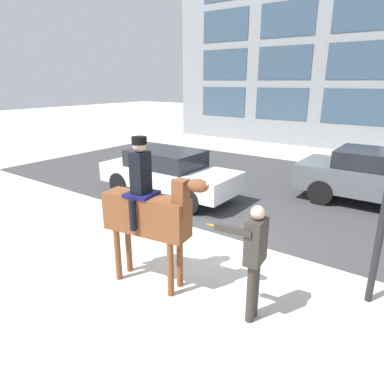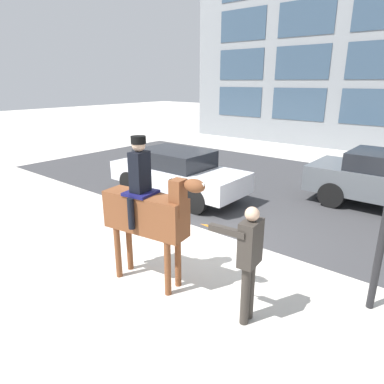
% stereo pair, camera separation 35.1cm
% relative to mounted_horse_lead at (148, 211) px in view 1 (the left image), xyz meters
% --- Properties ---
extents(ground_plane, '(80.00, 80.00, 0.00)m').
position_rel_mounted_horse_lead_xyz_m(ground_plane, '(-0.03, 1.90, -1.36)').
color(ground_plane, beige).
extents(road_surface, '(20.99, 8.50, 0.01)m').
position_rel_mounted_horse_lead_xyz_m(road_surface, '(-0.03, 6.65, -1.36)').
color(road_surface, '#38383A').
rests_on(road_surface, ground_plane).
extents(mounted_horse_lead, '(1.96, 0.66, 2.58)m').
position_rel_mounted_horse_lead_xyz_m(mounted_horse_lead, '(0.00, 0.00, 0.00)').
color(mounted_horse_lead, brown).
rests_on(mounted_horse_lead, ground_plane).
extents(pedestrian_bystander, '(0.82, 0.49, 1.80)m').
position_rel_mounted_horse_lead_xyz_m(pedestrian_bystander, '(1.85, 0.18, -0.30)').
color(pedestrian_bystander, '#332D28').
rests_on(pedestrian_bystander, ground_plane).
extents(street_car_near_lane, '(4.31, 1.77, 1.44)m').
position_rel_mounted_horse_lead_xyz_m(street_car_near_lane, '(-2.79, 3.85, -0.59)').
color(street_car_near_lane, silver).
rests_on(street_car_near_lane, ground_plane).
extents(street_car_far_lane, '(4.48, 2.01, 1.56)m').
position_rel_mounted_horse_lead_xyz_m(street_car_far_lane, '(2.56, 6.77, -0.53)').
color(street_car_far_lane, '#51565B').
rests_on(street_car_far_lane, ground_plane).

